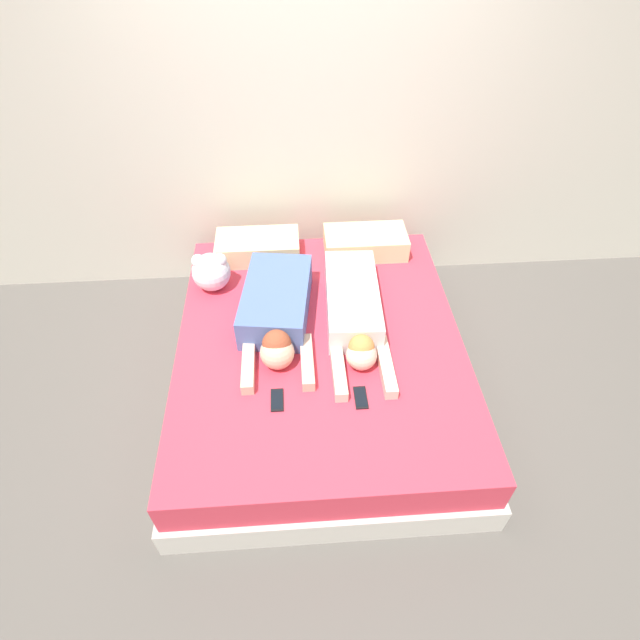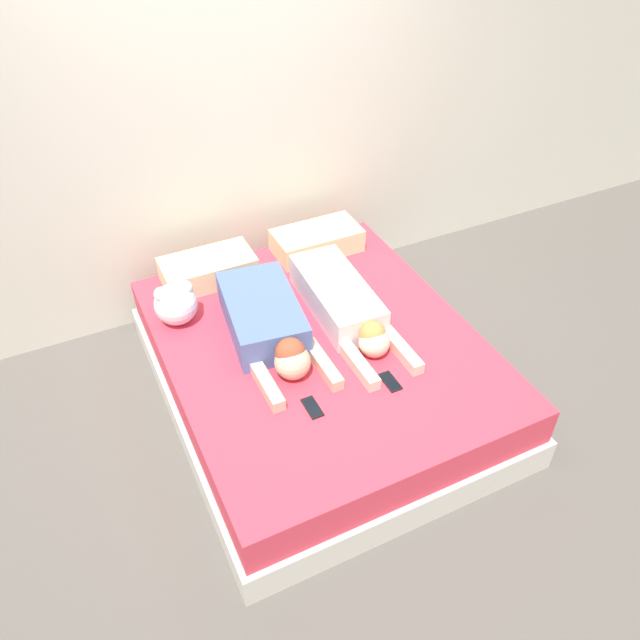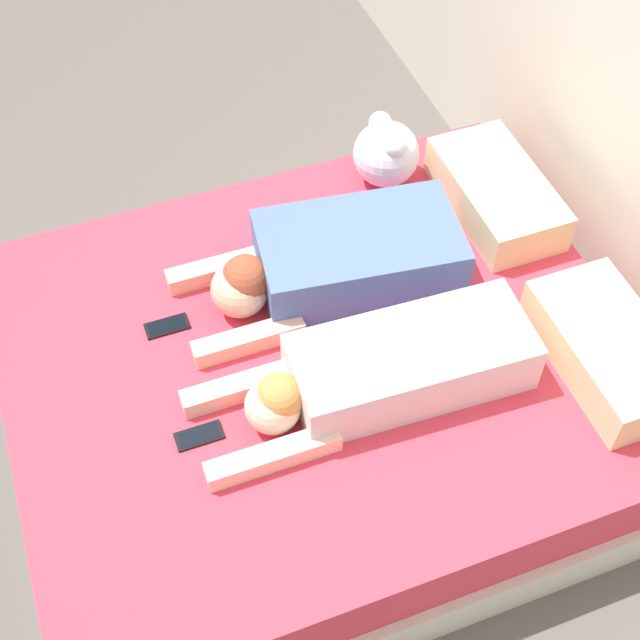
{
  "view_description": "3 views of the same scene",
  "coord_description": "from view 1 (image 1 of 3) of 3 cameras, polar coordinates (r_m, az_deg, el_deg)",
  "views": [
    {
      "loc": [
        -0.15,
        -2.09,
        2.65
      ],
      "look_at": [
        0.0,
        0.0,
        0.59
      ],
      "focal_mm": 28.0,
      "sensor_mm": 36.0,
      "label": 1
    },
    {
      "loc": [
        -1.17,
        -2.42,
        2.84
      ],
      "look_at": [
        0.0,
        0.0,
        0.59
      ],
      "focal_mm": 35.0,
      "sensor_mm": 36.0,
      "label": 2
    },
    {
      "loc": [
        1.67,
        -0.62,
        2.82
      ],
      "look_at": [
        0.0,
        0.0,
        0.59
      ],
      "focal_mm": 50.0,
      "sensor_mm": 36.0,
      "label": 3
    }
  ],
  "objects": [
    {
      "name": "pillow_head_right",
      "position": [
        3.67,
        5.19,
        8.8
      ],
      "size": [
        0.59,
        0.31,
        0.16
      ],
      "color": "beige",
      "rests_on": "bed"
    },
    {
      "name": "bed",
      "position": [
        3.22,
        0.0,
        -4.74
      ],
      "size": [
        1.79,
        2.13,
        0.44
      ],
      "color": "beige",
      "rests_on": "ground_plane"
    },
    {
      "name": "pillow_head_left",
      "position": [
        3.64,
        -7.11,
        8.28
      ],
      "size": [
        0.59,
        0.31,
        0.16
      ],
      "color": "beige",
      "rests_on": "bed"
    },
    {
      "name": "person_left",
      "position": [
        3.08,
        -4.97,
        1.06
      ],
      "size": [
        0.48,
        1.02,
        0.23
      ],
      "color": "#4C66A5",
      "rests_on": "bed"
    },
    {
      "name": "ground_plane",
      "position": [
        3.38,
        0.0,
        -7.12
      ],
      "size": [
        12.0,
        12.0,
        0.0
      ],
      "primitive_type": "plane",
      "color": "#5B5651"
    },
    {
      "name": "person_right",
      "position": [
        3.09,
        3.92,
        1.04
      ],
      "size": [
        0.36,
        1.11,
        0.2
      ],
      "color": "silver",
      "rests_on": "bed"
    },
    {
      "name": "cell_phone_left",
      "position": [
        2.75,
        -4.93,
        -9.09
      ],
      "size": [
        0.07,
        0.15,
        0.01
      ],
      "color": "black",
      "rests_on": "bed"
    },
    {
      "name": "plush_toy",
      "position": [
        3.39,
        -12.34,
        5.48
      ],
      "size": [
        0.25,
        0.25,
        0.27
      ],
      "color": "white",
      "rests_on": "bed"
    },
    {
      "name": "wall_back",
      "position": [
        3.58,
        -1.46,
        22.29
      ],
      "size": [
        12.0,
        0.06,
        2.6
      ],
      "color": "beige",
      "rests_on": "ground_plane"
    },
    {
      "name": "cell_phone_right",
      "position": [
        2.76,
        4.67,
        -8.83
      ],
      "size": [
        0.07,
        0.15,
        0.01
      ],
      "color": "black",
      "rests_on": "bed"
    }
  ]
}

